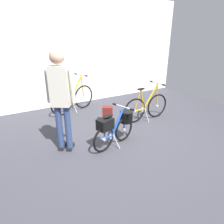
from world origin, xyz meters
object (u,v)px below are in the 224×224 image
at_px(folding_bike_foreground, 116,126).
at_px(backpack_on_floor, 108,115).
at_px(display_bike_left, 146,107).
at_px(display_bike_right, 73,98).
at_px(visitor_near_wall, 61,96).

relative_size(folding_bike_foreground, backpack_on_floor, 2.54).
distance_m(display_bike_left, display_bike_right, 2.05).
bearing_deg(display_bike_right, backpack_on_floor, -68.59).
relative_size(folding_bike_foreground, display_bike_right, 0.75).
bearing_deg(display_bike_left, backpack_on_floor, 159.01).
relative_size(display_bike_right, backpack_on_floor, 3.38).
bearing_deg(visitor_near_wall, backpack_on_floor, 27.84).
distance_m(display_bike_right, backpack_on_floor, 1.26).
xyz_separation_m(folding_bike_foreground, visitor_near_wall, (-0.92, 0.33, 0.66)).
relative_size(display_bike_left, backpack_on_floor, 3.26).
bearing_deg(visitor_near_wall, display_bike_left, 8.46).
xyz_separation_m(display_bike_left, backpack_on_floor, (-0.92, 0.35, -0.15)).
height_order(folding_bike_foreground, backpack_on_floor, folding_bike_foreground).
bearing_deg(backpack_on_floor, display_bike_right, 111.41).
xyz_separation_m(folding_bike_foreground, display_bike_left, (1.31, 0.66, -0.05)).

